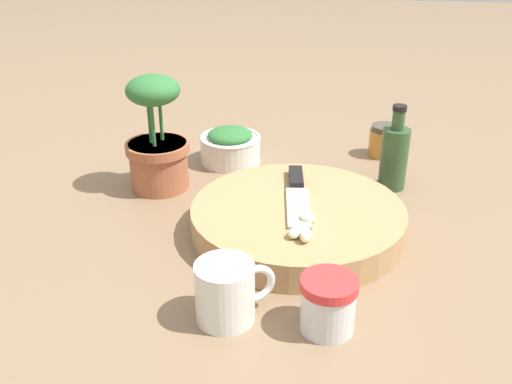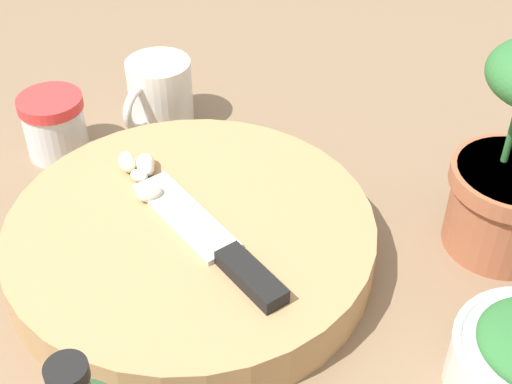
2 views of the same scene
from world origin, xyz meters
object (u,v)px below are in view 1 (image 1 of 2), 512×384
cutting_board (298,218)px  spice_jar (328,304)px  chef_knife (297,192)px  garlic_cloves (302,229)px  coffee_mug (227,292)px  honey_jar (384,141)px  oil_bottle (394,156)px  potted_herb (157,142)px  herb_bowl (230,146)px

cutting_board → spice_jar: 0.23m
cutting_board → chef_knife: (0.03, 0.00, 0.03)m
garlic_cloves → coffee_mug: coffee_mug is taller
honey_jar → garlic_cloves: bearing=161.0°
garlic_cloves → honey_jar: honey_jar is taller
spice_jar → honey_jar: bearing=-10.4°
chef_knife → coffee_mug: 0.26m
garlic_cloves → coffee_mug: (-0.13, 0.08, -0.01)m
cutting_board → oil_bottle: size_ratio=2.14×
chef_knife → potted_herb: potted_herb is taller
chef_knife → honey_jar: honey_jar is taller
garlic_cloves → coffee_mug: bearing=149.6°
cutting_board → coffee_mug: coffee_mug is taller
coffee_mug → honey_jar: 0.58m
garlic_cloves → spice_jar: spice_jar is taller
garlic_cloves → honey_jar: size_ratio=1.18×
spice_jar → cutting_board: bearing=12.5°
cutting_board → potted_herb: potted_herb is taller
herb_bowl → honey_jar: 0.30m
herb_bowl → potted_herb: potted_herb is taller
oil_bottle → potted_herb: potted_herb is taller
chef_knife → spice_jar: spice_jar is taller
spice_jar → coffee_mug: coffee_mug is taller
spice_jar → coffee_mug: (0.00, 0.12, 0.00)m
chef_knife → herb_bowl: size_ratio=1.66×
honey_jar → oil_bottle: bearing=-178.1°
spice_jar → coffee_mug: bearing=88.5°
honey_jar → herb_bowl: bearing=103.8°
cutting_board → spice_jar: bearing=-167.5°
chef_knife → spice_jar: (-0.26, -0.05, -0.01)m
honey_jar → coffee_mug: bearing=157.9°
cutting_board → coffee_mug: size_ratio=3.44×
coffee_mug → honey_jar: bearing=-22.1°
garlic_cloves → oil_bottle: bearing=-29.1°
herb_bowl → oil_bottle: (-0.07, -0.30, 0.03)m
garlic_cloves → coffee_mug: size_ratio=0.79×
cutting_board → oil_bottle: (0.17, -0.15, 0.04)m
herb_bowl → coffee_mug: bearing=-170.6°
chef_knife → garlic_cloves: bearing=90.8°
cutting_board → potted_herb: size_ratio=1.60×
honey_jar → potted_herb: (-0.20, 0.40, 0.05)m
oil_bottle → cutting_board: bearing=138.6°
oil_bottle → potted_herb: 0.41m
chef_knife → coffee_mug: bearing=69.5°
garlic_cloves → oil_bottle: oil_bottle is taller
cutting_board → chef_knife: size_ratio=1.65×
chef_knife → oil_bottle: 0.21m
spice_jar → potted_herb: 0.45m
honey_jar → oil_bottle: oil_bottle is taller
cutting_board → garlic_cloves: size_ratio=4.33×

